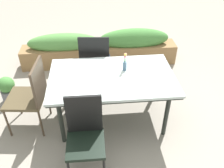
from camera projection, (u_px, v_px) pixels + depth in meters
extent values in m
plane|color=gray|center=(118.00, 117.00, 3.63)|extent=(12.00, 12.00, 0.00)
cube|color=silver|center=(112.00, 77.00, 3.16)|extent=(1.63, 0.99, 0.03)
cube|color=#232823|center=(112.00, 79.00, 3.17)|extent=(1.60, 0.97, 0.02)
cylinder|color=#232823|center=(61.00, 121.00, 3.04)|extent=(0.06, 0.06, 0.73)
cylinder|color=#232823|center=(166.00, 114.00, 3.15)|extent=(0.06, 0.06, 0.73)
cylinder|color=#232823|center=(65.00, 87.00, 3.62)|extent=(0.06, 0.06, 0.73)
cylinder|color=#232823|center=(154.00, 82.00, 3.72)|extent=(0.06, 0.06, 0.73)
cube|color=black|center=(86.00, 144.00, 2.62)|extent=(0.42, 0.42, 0.04)
cube|color=black|center=(84.00, 114.00, 2.62)|extent=(0.39, 0.03, 0.51)
cylinder|color=black|center=(102.00, 144.00, 2.93)|extent=(0.03, 0.03, 0.45)
cylinder|color=black|center=(71.00, 146.00, 2.90)|extent=(0.03, 0.03, 0.45)
cube|color=black|center=(96.00, 62.00, 3.98)|extent=(0.52, 0.52, 0.04)
cube|color=black|center=(94.00, 54.00, 3.63)|extent=(0.45, 0.07, 0.54)
cylinder|color=black|center=(85.00, 68.00, 4.30)|extent=(0.03, 0.03, 0.46)
cylinder|color=black|center=(109.00, 68.00, 4.30)|extent=(0.03, 0.03, 0.46)
cylinder|color=black|center=(82.00, 82.00, 3.94)|extent=(0.03, 0.03, 0.46)
cylinder|color=black|center=(109.00, 82.00, 3.94)|extent=(0.03, 0.03, 0.46)
cube|color=brown|center=(26.00, 99.00, 3.23)|extent=(0.53, 0.53, 0.04)
cube|color=#4C3D2D|center=(39.00, 82.00, 3.07)|extent=(0.08, 0.46, 0.52)
cylinder|color=#4C3D2D|center=(8.00, 123.00, 3.20)|extent=(0.03, 0.03, 0.46)
cylinder|color=#4C3D2D|center=(18.00, 101.00, 3.55)|extent=(0.03, 0.03, 0.46)
cylinder|color=#4C3D2D|center=(41.00, 124.00, 3.19)|extent=(0.03, 0.03, 0.46)
cylinder|color=#4C3D2D|center=(49.00, 102.00, 3.55)|extent=(0.03, 0.03, 0.46)
cylinder|color=slate|center=(125.00, 66.00, 3.22)|extent=(0.05, 0.05, 0.13)
cylinder|color=#387233|center=(125.00, 61.00, 3.17)|extent=(0.01, 0.01, 0.11)
sphere|color=pink|center=(125.00, 57.00, 3.13)|extent=(0.03, 0.03, 0.03)
cylinder|color=#387233|center=(125.00, 60.00, 3.15)|extent=(0.01, 0.01, 0.15)
sphere|color=#EFCC4C|center=(125.00, 55.00, 3.11)|extent=(0.04, 0.04, 0.04)
cylinder|color=#387233|center=(125.00, 59.00, 3.17)|extent=(0.01, 0.01, 0.14)
sphere|color=pink|center=(126.00, 55.00, 3.13)|extent=(0.04, 0.04, 0.04)
cylinder|color=#387233|center=(125.00, 61.00, 3.17)|extent=(0.01, 0.01, 0.11)
sphere|color=pink|center=(125.00, 57.00, 3.14)|extent=(0.03, 0.03, 0.03)
cube|color=olive|center=(100.00, 55.00, 4.75)|extent=(2.96, 0.38, 0.38)
ellipsoid|color=#569347|center=(63.00, 43.00, 4.53)|extent=(1.33, 0.35, 0.36)
ellipsoid|color=#47843D|center=(134.00, 39.00, 4.62)|extent=(1.33, 0.35, 0.40)
cylinder|color=slate|center=(10.00, 95.00, 3.87)|extent=(0.23, 0.23, 0.21)
sphere|color=#47843D|center=(6.00, 85.00, 3.74)|extent=(0.25, 0.25, 0.25)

